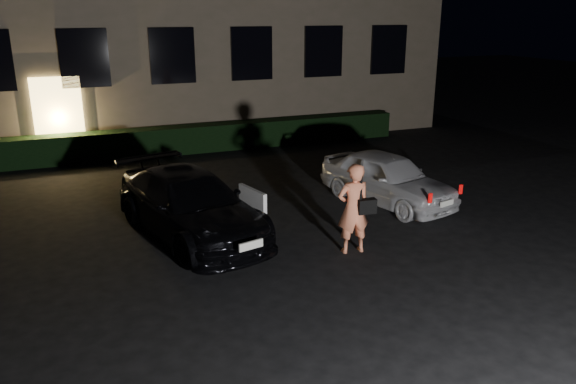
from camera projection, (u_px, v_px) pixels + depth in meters
name	position (u px, v px, depth m)	size (l,w,h in m)	color
ground	(320.00, 303.00, 8.72)	(80.00, 80.00, 0.00)	black
hedge	(180.00, 140.00, 17.85)	(15.00, 0.70, 0.85)	black
sedan	(191.00, 205.00, 11.21)	(2.77, 4.69, 1.28)	black
hatch	(387.00, 178.00, 13.13)	(2.28, 3.78, 1.21)	silver
man	(354.00, 208.00, 10.32)	(0.71, 0.46, 1.72)	#E37B55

